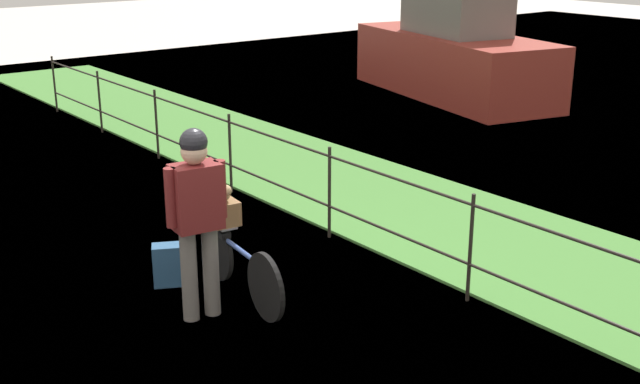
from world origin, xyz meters
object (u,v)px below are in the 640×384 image
(wooden_crate, at_px, (221,212))
(moored_boat_near, at_px, (454,46))
(bicycle_main, at_px, (239,264))
(backpack_on_paving, at_px, (168,265))
(terrier_dog, at_px, (222,193))
(cyclist_person, at_px, (197,208))

(wooden_crate, relative_size, moored_boat_near, 0.07)
(bicycle_main, xyz_separation_m, backpack_on_paving, (-0.65, -0.38, -0.13))
(backpack_on_paving, height_order, moored_boat_near, moored_boat_near)
(moored_boat_near, bearing_deg, terrier_dog, -59.77)
(bicycle_main, xyz_separation_m, terrier_dog, (-0.33, 0.04, 0.59))
(terrier_dog, relative_size, moored_boat_near, 0.06)
(wooden_crate, bearing_deg, terrier_dog, -6.97)
(backpack_on_paving, distance_m, moored_boat_near, 9.95)
(bicycle_main, height_order, moored_boat_near, moored_boat_near)
(bicycle_main, relative_size, wooden_crate, 4.74)
(bicycle_main, xyz_separation_m, cyclist_person, (0.11, -0.47, 0.68))
(bicycle_main, bearing_deg, backpack_on_paving, -149.60)
(wooden_crate, relative_size, backpack_on_paving, 0.84)
(cyclist_person, distance_m, backpack_on_paving, 1.11)
(terrier_dog, height_order, backpack_on_paving, terrier_dog)
(terrier_dog, bearing_deg, wooden_crate, 173.03)
(bicycle_main, bearing_deg, wooden_crate, 173.03)
(bicycle_main, bearing_deg, moored_boat_near, 121.76)
(backpack_on_paving, bearing_deg, bicycle_main, -32.11)
(moored_boat_near, bearing_deg, cyclist_person, -59.06)
(wooden_crate, relative_size, terrier_dog, 1.05)
(wooden_crate, distance_m, terrier_dog, 0.19)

